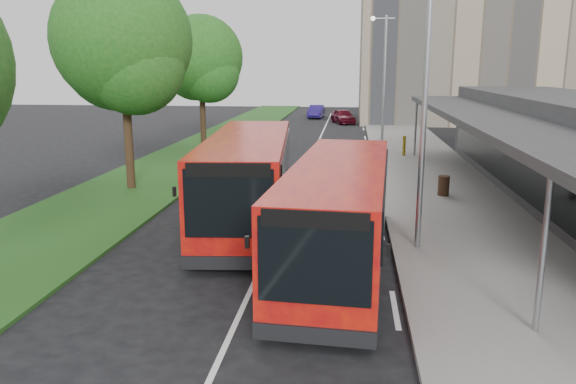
{
  "coord_description": "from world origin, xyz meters",
  "views": [
    {
      "loc": [
        2.26,
        -13.49,
        5.15
      ],
      "look_at": [
        0.44,
        2.66,
        1.5
      ],
      "focal_mm": 35.0,
      "sensor_mm": 36.0,
      "label": 1
    }
  ],
  "objects_px": {
    "litter_bin": "(444,186)",
    "bollard": "(404,146)",
    "lamp_post_far": "(383,73)",
    "bus_second": "(249,178)",
    "car_near": "(343,116)",
    "tree_mid": "(123,49)",
    "car_far": "(316,112)",
    "bus_main": "(339,214)",
    "tree_far": "(201,63)",
    "lamp_post_near": "(422,83)"
  },
  "relations": [
    {
      "from": "litter_bin",
      "to": "bollard",
      "type": "height_order",
      "value": "bollard"
    },
    {
      "from": "lamp_post_far",
      "to": "bus_second",
      "type": "height_order",
      "value": "lamp_post_far"
    },
    {
      "from": "bollard",
      "to": "car_near",
      "type": "height_order",
      "value": "car_near"
    },
    {
      "from": "tree_mid",
      "to": "bollard",
      "type": "distance_m",
      "value": 16.61
    },
    {
      "from": "tree_mid",
      "to": "car_near",
      "type": "bearing_deg",
      "value": 73.95
    },
    {
      "from": "bus_second",
      "to": "car_far",
      "type": "relative_size",
      "value": 2.67
    },
    {
      "from": "car_near",
      "to": "litter_bin",
      "type": "bearing_deg",
      "value": -98.15
    },
    {
      "from": "lamp_post_far",
      "to": "bus_main",
      "type": "height_order",
      "value": "lamp_post_far"
    },
    {
      "from": "bus_main",
      "to": "car_far",
      "type": "distance_m",
      "value": 43.39
    },
    {
      "from": "tree_mid",
      "to": "lamp_post_far",
      "type": "bearing_deg",
      "value": 49.32
    },
    {
      "from": "tree_far",
      "to": "lamp_post_far",
      "type": "bearing_deg",
      "value": 4.87
    },
    {
      "from": "bus_second",
      "to": "bollard",
      "type": "xyz_separation_m",
      "value": [
        6.39,
        14.41,
        -0.79
      ]
    },
    {
      "from": "tree_far",
      "to": "car_near",
      "type": "xyz_separation_m",
      "value": [
        8.51,
        17.57,
        -4.67
      ]
    },
    {
      "from": "bus_main",
      "to": "bus_second",
      "type": "xyz_separation_m",
      "value": [
        -3.1,
        3.88,
        0.1
      ]
    },
    {
      "from": "tree_mid",
      "to": "bus_second",
      "type": "relative_size",
      "value": 0.86
    },
    {
      "from": "lamp_post_far",
      "to": "tree_mid",
      "type": "bearing_deg",
      "value": -130.68
    },
    {
      "from": "lamp_post_near",
      "to": "car_far",
      "type": "height_order",
      "value": "lamp_post_near"
    },
    {
      "from": "bollard",
      "to": "lamp_post_far",
      "type": "bearing_deg",
      "value": 111.28
    },
    {
      "from": "tree_far",
      "to": "bus_second",
      "type": "height_order",
      "value": "tree_far"
    },
    {
      "from": "tree_far",
      "to": "tree_mid",
      "type": "bearing_deg",
      "value": -90.0
    },
    {
      "from": "tree_far",
      "to": "bus_second",
      "type": "distance_m",
      "value": 17.94
    },
    {
      "from": "tree_mid",
      "to": "tree_far",
      "type": "height_order",
      "value": "tree_mid"
    },
    {
      "from": "bus_main",
      "to": "bollard",
      "type": "xyz_separation_m",
      "value": [
        3.3,
        18.29,
        -0.69
      ]
    },
    {
      "from": "tree_mid",
      "to": "lamp_post_near",
      "type": "relative_size",
      "value": 1.12
    },
    {
      "from": "tree_far",
      "to": "bus_main",
      "type": "distance_m",
      "value": 22.63
    },
    {
      "from": "car_near",
      "to": "car_far",
      "type": "height_order",
      "value": "car_near"
    },
    {
      "from": "lamp_post_far",
      "to": "car_far",
      "type": "distance_m",
      "value": 22.95
    },
    {
      "from": "tree_mid",
      "to": "bollard",
      "type": "height_order",
      "value": "tree_mid"
    },
    {
      "from": "lamp_post_near",
      "to": "litter_bin",
      "type": "height_order",
      "value": "lamp_post_near"
    },
    {
      "from": "bus_main",
      "to": "car_near",
      "type": "distance_m",
      "value": 37.96
    },
    {
      "from": "tree_far",
      "to": "bollard",
      "type": "xyz_separation_m",
      "value": [
        12.31,
        -2.09,
        -4.62
      ]
    },
    {
      "from": "litter_bin",
      "to": "bus_second",
      "type": "bearing_deg",
      "value": -149.29
    },
    {
      "from": "bus_second",
      "to": "litter_bin",
      "type": "distance_m",
      "value": 8.25
    },
    {
      "from": "tree_mid",
      "to": "bus_second",
      "type": "bearing_deg",
      "value": -37.25
    },
    {
      "from": "tree_far",
      "to": "lamp_post_far",
      "type": "distance_m",
      "value": 11.19
    },
    {
      "from": "bus_main",
      "to": "car_far",
      "type": "relative_size",
      "value": 2.48
    },
    {
      "from": "car_far",
      "to": "tree_mid",
      "type": "bearing_deg",
      "value": -95.1
    },
    {
      "from": "litter_bin",
      "to": "car_near",
      "type": "relative_size",
      "value": 0.2
    },
    {
      "from": "car_near",
      "to": "car_far",
      "type": "bearing_deg",
      "value": 101.09
    },
    {
      "from": "bus_main",
      "to": "bus_second",
      "type": "relative_size",
      "value": 0.93
    },
    {
      "from": "bus_second",
      "to": "litter_bin",
      "type": "xyz_separation_m",
      "value": [
        7.04,
        4.18,
        -0.96
      ]
    },
    {
      "from": "lamp_post_far",
      "to": "car_near",
      "type": "bearing_deg",
      "value": 98.96
    },
    {
      "from": "tree_mid",
      "to": "bus_main",
      "type": "relative_size",
      "value": 0.92
    },
    {
      "from": "lamp_post_near",
      "to": "bollard",
      "type": "bearing_deg",
      "value": 86.02
    },
    {
      "from": "tree_mid",
      "to": "car_far",
      "type": "relative_size",
      "value": 2.28
    },
    {
      "from": "bollard",
      "to": "bus_main",
      "type": "bearing_deg",
      "value": -100.22
    },
    {
      "from": "bus_main",
      "to": "bollard",
      "type": "bearing_deg",
      "value": 83.73
    },
    {
      "from": "lamp_post_far",
      "to": "bus_main",
      "type": "bearing_deg",
      "value": -95.66
    },
    {
      "from": "bus_second",
      "to": "tree_mid",
      "type": "bearing_deg",
      "value": 137.66
    },
    {
      "from": "tree_far",
      "to": "bus_main",
      "type": "xyz_separation_m",
      "value": [
        9.01,
        -20.38,
        -3.93
      ]
    }
  ]
}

